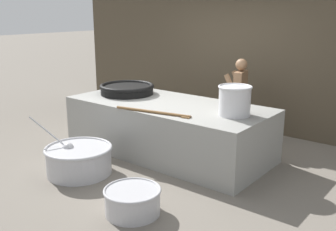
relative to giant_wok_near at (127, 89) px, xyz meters
The scene contains 9 objects.
ground_plane 1.37m from the giant_wok_near, ahead, with size 60.00×60.00×0.00m, color slate.
back_wall 2.64m from the giant_wok_near, 64.35° to the left, with size 8.08×0.24×4.49m, color #4C4233.
hearth_platform 1.12m from the giant_wok_near, ahead, with size 3.32×1.49×0.84m.
giant_wok_near is the anchor object (origin of this frame).
stock_pot 2.21m from the giant_wok_near, ahead, with size 0.48×0.48×0.43m.
stirring_paddle 1.46m from the giant_wok_near, 29.43° to the right, with size 1.20×0.31×0.04m.
cook 1.99m from the giant_wok_near, 36.44° to the left, with size 0.41×0.58×1.48m.
prep_bowl_vegetables 1.79m from the giant_wok_near, 71.42° to the right, with size 1.21×0.97×0.80m.
prep_bowl_meat 2.83m from the giant_wok_near, 44.93° to the right, with size 0.68×0.68×0.31m.
Camera 1 is at (3.82, -4.82, 2.31)m, focal length 42.00 mm.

